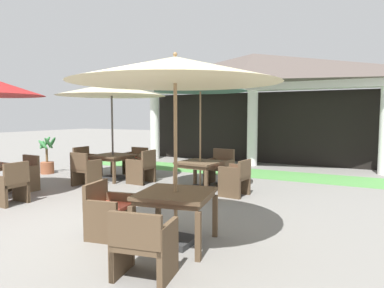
% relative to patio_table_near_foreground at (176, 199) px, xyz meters
% --- Properties ---
extents(ground_plane, '(60.00, 60.00, 0.00)m').
position_rel_patio_table_near_foreground_xyz_m(ground_plane, '(-1.36, 0.20, -0.65)').
color(ground_plane, gray).
extents(background_pavilion, '(9.55, 2.52, 3.97)m').
position_rel_patio_table_near_foreground_xyz_m(background_pavilion, '(-1.36, 7.94, 2.43)').
color(background_pavilion, white).
rests_on(background_pavilion, ground).
extents(lawn_strip, '(11.35, 1.64, 0.01)m').
position_rel_patio_table_near_foreground_xyz_m(lawn_strip, '(-1.36, 6.25, -0.65)').
color(lawn_strip, '#519347').
rests_on(lawn_strip, ground).
extents(patio_table_near_foreground, '(1.15, 1.15, 0.75)m').
position_rel_patio_table_near_foreground_xyz_m(patio_table_near_foreground, '(0.00, 0.00, 0.00)').
color(patio_table_near_foreground, brown).
rests_on(patio_table_near_foreground, ground).
extents(patio_umbrella_near_foreground, '(2.87, 2.87, 2.67)m').
position_rel_patio_table_near_foreground_xyz_m(patio_umbrella_near_foreground, '(0.00, 0.00, 1.76)').
color(patio_umbrella_near_foreground, '#2D2D2D').
rests_on(patio_umbrella_near_foreground, ground).
extents(patio_chair_near_foreground_west, '(0.64, 0.70, 0.82)m').
position_rel_patio_table_near_foreground_xyz_m(patio_chair_near_foreground_west, '(-1.06, -0.19, -0.27)').
color(patio_chair_near_foreground_west, brown).
rests_on(patio_chair_near_foreground_west, ground).
extents(patio_chair_near_foreground_south, '(0.71, 0.62, 0.80)m').
position_rel_patio_table_near_foreground_xyz_m(patio_chair_near_foreground_south, '(0.19, -1.05, -0.26)').
color(patio_chair_near_foreground_south, brown).
rests_on(patio_chair_near_foreground_south, ground).
extents(patio_table_mid_left, '(1.03, 1.03, 0.71)m').
position_rel_patio_table_near_foreground_xyz_m(patio_table_mid_left, '(-1.20, 3.24, -0.04)').
color(patio_table_mid_left, brown).
rests_on(patio_table_mid_left, ground).
extents(patio_umbrella_mid_left, '(2.21, 2.21, 2.83)m').
position_rel_patio_table_near_foreground_xyz_m(patio_umbrella_mid_left, '(-1.20, 3.24, 1.88)').
color(patio_umbrella_mid_left, '#2D2D2D').
rests_on(patio_umbrella_mid_left, ground).
extents(patio_chair_mid_left_east, '(0.60, 0.63, 0.83)m').
position_rel_patio_table_near_foreground_xyz_m(patio_chair_mid_left_east, '(-0.26, 3.14, -0.25)').
color(patio_chair_mid_left_east, brown).
rests_on(patio_chair_mid_left_east, ground).
extents(patio_chair_mid_left_north, '(0.70, 0.63, 0.92)m').
position_rel_patio_table_near_foreground_xyz_m(patio_chair_mid_left_north, '(-1.09, 4.19, -0.23)').
color(patio_chair_mid_left_north, brown).
rests_on(patio_chair_mid_left_north, ground).
extents(patio_table_mid_right, '(0.99, 0.99, 0.71)m').
position_rel_patio_table_near_foreground_xyz_m(patio_table_mid_right, '(-4.01, 3.41, -0.04)').
color(patio_table_mid_right, brown).
rests_on(patio_table_mid_right, ground).
extents(patio_umbrella_mid_right, '(2.99, 2.99, 2.75)m').
position_rel_patio_table_near_foreground_xyz_m(patio_umbrella_mid_right, '(-4.01, 3.41, 1.84)').
color(patio_umbrella_mid_right, '#2D2D2D').
rests_on(patio_umbrella_mid_right, ground).
extents(patio_chair_mid_right_east, '(0.60, 0.61, 0.89)m').
position_rel_patio_table_near_foreground_xyz_m(patio_chair_mid_right_east, '(-2.98, 3.36, -0.24)').
color(patio_chair_mid_right_east, brown).
rests_on(patio_chair_mid_right_east, ground).
extents(patio_chair_mid_right_west, '(0.61, 0.64, 0.87)m').
position_rel_patio_table_near_foreground_xyz_m(patio_chair_mid_right_west, '(-5.04, 3.45, -0.25)').
color(patio_chair_mid_right_west, brown).
rests_on(patio_chair_mid_right_west, ground).
extents(patio_chair_mid_right_north, '(0.66, 0.52, 0.81)m').
position_rel_patio_table_near_foreground_xyz_m(patio_chair_mid_right_north, '(-3.97, 4.43, -0.25)').
color(patio_chair_mid_right_north, brown).
rests_on(patio_chair_mid_right_north, ground).
extents(patio_chair_mid_right_south, '(0.60, 0.55, 0.88)m').
position_rel_patio_table_near_foreground_xyz_m(patio_chair_mid_right_south, '(-4.05, 2.38, -0.24)').
color(patio_chair_mid_right_south, brown).
rests_on(patio_chair_mid_right_south, ground).
extents(patio_chair_far_back_east, '(0.55, 0.57, 0.88)m').
position_rel_patio_table_near_foreground_xyz_m(patio_chair_far_back_east, '(-4.07, 0.34, -0.25)').
color(patio_chair_far_back_east, brown).
rests_on(patio_chair_far_back_east, ground).
extents(patio_chair_far_back_north, '(0.60, 0.56, 0.84)m').
position_rel_patio_table_near_foreground_xyz_m(patio_chair_far_back_north, '(-4.96, 1.30, -0.26)').
color(patio_chair_far_back_north, brown).
rests_on(patio_chair_far_back_north, ground).
extents(potted_palm_left_edge, '(0.51, 0.52, 1.17)m').
position_rel_patio_table_near_foreground_xyz_m(potted_palm_left_edge, '(-6.49, 3.25, -0.27)').
color(potted_palm_left_edge, '#995638').
rests_on(potted_palm_left_edge, ground).
extents(terracotta_urn, '(0.34, 0.34, 0.39)m').
position_rel_patio_table_near_foreground_xyz_m(terracotta_urn, '(-0.70, 5.02, -0.50)').
color(terracotta_urn, '#9E5633').
rests_on(terracotta_urn, ground).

